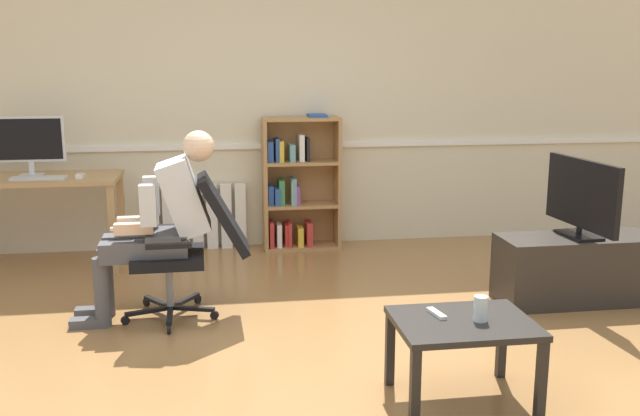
# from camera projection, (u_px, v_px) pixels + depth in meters

# --- Properties ---
(ground_plane) EXTENTS (18.00, 18.00, 0.00)m
(ground_plane) POSITION_uv_depth(u_px,v_px,m) (317.00, 358.00, 4.01)
(ground_plane) COLOR olive
(back_wall) EXTENTS (12.00, 0.13, 2.70)m
(back_wall) POSITION_uv_depth(u_px,v_px,m) (273.00, 97.00, 6.29)
(back_wall) COLOR beige
(back_wall) RESTS_ON ground_plane
(computer_desk) EXTENTS (1.26, 0.63, 0.76)m
(computer_desk) POSITION_uv_depth(u_px,v_px,m) (40.00, 190.00, 5.67)
(computer_desk) COLOR tan
(computer_desk) RESTS_ON ground_plane
(imac_monitor) EXTENTS (0.55, 0.14, 0.48)m
(imac_monitor) POSITION_uv_depth(u_px,v_px,m) (29.00, 141.00, 5.65)
(imac_monitor) COLOR silver
(imac_monitor) RESTS_ON computer_desk
(keyboard) EXTENTS (0.41, 0.12, 0.02)m
(keyboard) POSITION_uv_depth(u_px,v_px,m) (38.00, 178.00, 5.51)
(keyboard) COLOR silver
(keyboard) RESTS_ON computer_desk
(computer_mouse) EXTENTS (0.06, 0.10, 0.03)m
(computer_mouse) POSITION_uv_depth(u_px,v_px,m) (80.00, 176.00, 5.57)
(computer_mouse) COLOR white
(computer_mouse) RESTS_ON computer_desk
(bookshelf) EXTENTS (0.69, 0.29, 1.21)m
(bookshelf) POSITION_uv_depth(u_px,v_px,m) (297.00, 186.00, 6.28)
(bookshelf) COLOR #AD7F4C
(bookshelf) RESTS_ON ground_plane
(radiator) EXTENTS (0.87, 0.08, 0.59)m
(radiator) POSITION_uv_depth(u_px,v_px,m) (198.00, 217.00, 6.30)
(radiator) COLOR white
(radiator) RESTS_ON ground_plane
(office_chair) EXTENTS (0.84, 0.61, 0.95)m
(office_chair) POSITION_uv_depth(u_px,v_px,m) (193.00, 240.00, 4.58)
(office_chair) COLOR black
(office_chair) RESTS_ON ground_plane
(person_seated) EXTENTS (0.95, 0.40, 1.24)m
(person_seated) POSITION_uv_depth(u_px,v_px,m) (160.00, 221.00, 4.52)
(person_seated) COLOR #4C4C51
(person_seated) RESTS_ON ground_plane
(tv_stand) EXTENTS (1.10, 0.42, 0.47)m
(tv_stand) POSITION_uv_depth(u_px,v_px,m) (576.00, 269.00, 4.92)
(tv_stand) COLOR #2D2823
(tv_stand) RESTS_ON ground_plane
(tv_screen) EXTENTS (0.22, 0.81, 0.54)m
(tv_screen) POSITION_uv_depth(u_px,v_px,m) (582.00, 197.00, 4.81)
(tv_screen) COLOR black
(tv_screen) RESTS_ON tv_stand
(coffee_table) EXTENTS (0.67, 0.52, 0.43)m
(coffee_table) POSITION_uv_depth(u_px,v_px,m) (463.00, 332.00, 3.44)
(coffee_table) COLOR black
(coffee_table) RESTS_ON ground_plane
(drinking_glass) EXTENTS (0.07, 0.07, 0.13)m
(drinking_glass) POSITION_uv_depth(u_px,v_px,m) (481.00, 309.00, 3.40)
(drinking_glass) COLOR silver
(drinking_glass) RESTS_ON coffee_table
(spare_remote) EXTENTS (0.06, 0.15, 0.02)m
(spare_remote) POSITION_uv_depth(u_px,v_px,m) (437.00, 313.00, 3.49)
(spare_remote) COLOR white
(spare_remote) RESTS_ON coffee_table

